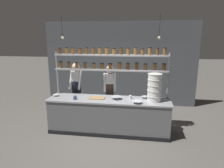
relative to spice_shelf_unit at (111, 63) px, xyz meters
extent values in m
plane|color=#5B5651|center=(-0.01, -0.33, -1.83)|extent=(40.00, 40.00, 0.00)
cube|color=#4C5156|center=(-0.01, 2.14, -0.30)|extent=(5.61, 0.12, 3.07)
cube|color=slate|center=(-0.01, -0.33, -1.39)|extent=(3.15, 0.72, 0.88)
cube|color=#999BA0|center=(-0.01, -0.33, -0.93)|extent=(3.21, 0.76, 0.04)
cube|color=black|center=(-0.01, -0.70, -1.78)|extent=(3.15, 0.03, 0.10)
cylinder|color=#999BA0|center=(-1.54, 0.00, -0.78)|extent=(0.04, 0.04, 2.11)
cylinder|color=#999BA0|center=(1.51, 0.00, -0.78)|extent=(0.04, 0.04, 2.11)
cube|color=#999BA0|center=(-0.01, 0.00, -0.19)|extent=(3.05, 0.28, 0.04)
cylinder|color=brown|center=(-1.42, 0.00, -0.09)|extent=(0.10, 0.10, 0.18)
cylinder|color=black|center=(-1.42, 0.00, 0.01)|extent=(0.10, 0.10, 0.02)
cylinder|color=brown|center=(-1.18, 0.00, -0.09)|extent=(0.08, 0.08, 0.16)
cylinder|color=black|center=(-1.18, 0.00, 0.00)|extent=(0.09, 0.09, 0.02)
cylinder|color=brown|center=(-0.96, 0.00, -0.10)|extent=(0.08, 0.08, 0.15)
cylinder|color=black|center=(-0.96, 0.00, -0.01)|extent=(0.08, 0.08, 0.02)
cylinder|color=brown|center=(-0.72, 0.00, -0.10)|extent=(0.08, 0.08, 0.15)
cylinder|color=black|center=(-0.72, 0.00, -0.01)|extent=(0.08, 0.08, 0.02)
cylinder|color=brown|center=(-0.47, 0.00, -0.10)|extent=(0.09, 0.09, 0.14)
cylinder|color=black|center=(-0.47, 0.00, -0.02)|extent=(0.09, 0.09, 0.02)
cylinder|color=brown|center=(-0.25, 0.00, -0.10)|extent=(0.10, 0.10, 0.15)
cylinder|color=black|center=(-0.25, 0.00, -0.02)|extent=(0.10, 0.10, 0.02)
cylinder|color=brown|center=(-0.02, 0.00, -0.10)|extent=(0.10, 0.10, 0.14)
cylinder|color=black|center=(-0.02, 0.00, -0.02)|extent=(0.10, 0.10, 0.02)
cylinder|color=brown|center=(0.23, 0.00, -0.09)|extent=(0.10, 0.10, 0.17)
cylinder|color=black|center=(0.23, 0.00, 0.01)|extent=(0.10, 0.10, 0.02)
cylinder|color=#513314|center=(0.45, 0.00, -0.09)|extent=(0.09, 0.09, 0.16)
cylinder|color=black|center=(0.45, 0.00, 0.00)|extent=(0.09, 0.09, 0.02)
cylinder|color=#513314|center=(0.69, 0.00, -0.09)|extent=(0.09, 0.09, 0.17)
cylinder|color=black|center=(0.69, 0.00, 0.01)|extent=(0.10, 0.10, 0.02)
cylinder|color=brown|center=(0.92, 0.00, -0.10)|extent=(0.09, 0.09, 0.15)
cylinder|color=black|center=(0.92, 0.00, -0.01)|extent=(0.09, 0.09, 0.02)
cylinder|color=brown|center=(1.15, 0.00, -0.09)|extent=(0.09, 0.09, 0.17)
cylinder|color=black|center=(1.15, 0.00, 0.00)|extent=(0.09, 0.09, 0.02)
cylinder|color=#513314|center=(1.39, 0.00, -0.09)|extent=(0.10, 0.10, 0.16)
cylinder|color=black|center=(1.39, 0.00, 0.00)|extent=(0.10, 0.10, 0.02)
cube|color=#999BA0|center=(-0.01, 0.00, 0.20)|extent=(3.05, 0.28, 0.04)
cylinder|color=#513314|center=(-1.42, 0.00, 0.29)|extent=(0.08, 0.08, 0.15)
cylinder|color=black|center=(-1.42, 0.00, 0.38)|extent=(0.08, 0.08, 0.02)
cylinder|color=brown|center=(-1.23, 0.00, 0.30)|extent=(0.09, 0.09, 0.16)
cylinder|color=black|center=(-1.23, 0.00, 0.39)|extent=(0.09, 0.09, 0.02)
cylinder|color=brown|center=(-1.05, 0.00, 0.30)|extent=(0.10, 0.10, 0.16)
cylinder|color=black|center=(-1.05, 0.00, 0.39)|extent=(0.10, 0.10, 0.02)
cylinder|color=brown|center=(-0.85, 0.00, 0.29)|extent=(0.10, 0.10, 0.14)
cylinder|color=black|center=(-0.85, 0.00, 0.37)|extent=(0.10, 0.10, 0.02)
cylinder|color=brown|center=(-0.67, 0.00, 0.30)|extent=(0.08, 0.08, 0.17)
cylinder|color=black|center=(-0.67, 0.00, 0.40)|extent=(0.08, 0.08, 0.02)
cylinder|color=brown|center=(-0.47, 0.00, 0.30)|extent=(0.09, 0.09, 0.17)
cylinder|color=black|center=(-0.47, 0.00, 0.40)|extent=(0.09, 0.09, 0.02)
cylinder|color=brown|center=(-0.30, 0.00, 0.31)|extent=(0.09, 0.09, 0.17)
cylinder|color=black|center=(-0.30, 0.00, 0.41)|extent=(0.10, 0.10, 0.02)
cylinder|color=brown|center=(-0.11, 0.00, 0.31)|extent=(0.10, 0.10, 0.17)
cylinder|color=black|center=(-0.11, 0.00, 0.40)|extent=(0.10, 0.10, 0.02)
cylinder|color=brown|center=(0.08, 0.00, 0.29)|extent=(0.10, 0.10, 0.15)
cylinder|color=black|center=(0.08, 0.00, 0.38)|extent=(0.10, 0.10, 0.02)
cylinder|color=#513314|center=(0.27, 0.00, 0.31)|extent=(0.08, 0.08, 0.17)
cylinder|color=black|center=(0.27, 0.00, 0.40)|extent=(0.08, 0.08, 0.02)
cylinder|color=brown|center=(0.45, 0.00, 0.30)|extent=(0.10, 0.10, 0.16)
cylinder|color=black|center=(0.45, 0.00, 0.39)|extent=(0.10, 0.10, 0.02)
cylinder|color=brown|center=(0.65, 0.00, 0.31)|extent=(0.10, 0.10, 0.18)
cylinder|color=black|center=(0.65, 0.00, 0.41)|extent=(0.10, 0.10, 0.02)
cylinder|color=brown|center=(0.82, 0.00, 0.29)|extent=(0.08, 0.08, 0.14)
cylinder|color=black|center=(0.82, 0.00, 0.38)|extent=(0.08, 0.08, 0.02)
cylinder|color=brown|center=(1.01, 0.00, 0.31)|extent=(0.10, 0.10, 0.18)
cylinder|color=black|center=(1.01, 0.00, 0.41)|extent=(0.10, 0.10, 0.02)
cylinder|color=brown|center=(1.20, 0.00, 0.30)|extent=(0.08, 0.08, 0.17)
cylinder|color=black|center=(1.20, 0.00, 0.40)|extent=(0.09, 0.09, 0.02)
cylinder|color=brown|center=(1.38, 0.00, 0.31)|extent=(0.09, 0.09, 0.17)
cylinder|color=black|center=(1.38, 0.00, 0.40)|extent=(0.09, 0.09, 0.02)
cylinder|color=black|center=(-1.20, 0.38, -1.41)|extent=(0.11, 0.11, 0.85)
cylinder|color=black|center=(-1.04, 0.36, -1.41)|extent=(0.11, 0.11, 0.85)
cube|color=#232838|center=(-1.12, 0.37, -0.80)|extent=(0.24, 0.19, 0.37)
cube|color=white|center=(-1.12, 0.37, -0.47)|extent=(0.24, 0.20, 0.30)
sphere|color=beige|center=(-1.12, 0.37, -0.18)|extent=(0.22, 0.22, 0.22)
cylinder|color=white|center=(-1.27, 0.33, -0.57)|extent=(0.10, 0.26, 0.56)
cylinder|color=white|center=(-0.98, 0.29, -0.57)|extent=(0.10, 0.26, 0.56)
cylinder|color=black|center=(-0.17, 0.33, -1.42)|extent=(0.11, 0.11, 0.82)
cylinder|color=black|center=(-0.02, 0.36, -1.42)|extent=(0.11, 0.11, 0.82)
cube|color=#473828|center=(-0.09, 0.35, -0.83)|extent=(0.25, 0.21, 0.36)
cube|color=white|center=(-0.09, 0.35, -0.51)|extent=(0.25, 0.22, 0.29)
sphere|color=tan|center=(-0.09, 0.35, -0.23)|extent=(0.22, 0.22, 0.22)
cylinder|color=white|center=(-0.23, 0.26, -0.61)|extent=(0.11, 0.26, 0.54)
cylinder|color=white|center=(0.06, 0.32, -0.61)|extent=(0.11, 0.26, 0.54)
cylinder|color=white|center=(1.15, -0.33, -0.85)|extent=(0.34, 0.34, 0.13)
cylinder|color=silver|center=(1.15, -0.33, -0.78)|extent=(0.36, 0.36, 0.01)
cylinder|color=white|center=(1.15, -0.33, -0.71)|extent=(0.34, 0.34, 0.13)
cylinder|color=silver|center=(1.15, -0.33, -0.64)|extent=(0.36, 0.36, 0.01)
cylinder|color=white|center=(1.15, -0.33, -0.57)|extent=(0.34, 0.34, 0.13)
cylinder|color=silver|center=(1.15, -0.33, -0.50)|extent=(0.36, 0.36, 0.01)
cylinder|color=white|center=(1.15, -0.33, -0.43)|extent=(0.34, 0.34, 0.13)
cylinder|color=silver|center=(1.15, -0.33, -0.35)|extent=(0.36, 0.36, 0.01)
cylinder|color=white|center=(1.15, -0.33, -0.28)|extent=(0.34, 0.34, 0.13)
cylinder|color=silver|center=(1.15, -0.33, -0.21)|extent=(0.36, 0.36, 0.01)
cube|color=#A88456|center=(-0.32, -0.32, -0.90)|extent=(0.40, 0.26, 0.02)
cylinder|color=silver|center=(0.74, -0.58, -0.91)|extent=(0.11, 0.11, 0.01)
cone|color=silver|center=(0.74, -0.58, -0.88)|extent=(0.24, 0.24, 0.06)
cylinder|color=silver|center=(-1.49, -0.28, -0.91)|extent=(0.07, 0.07, 0.01)
cone|color=silver|center=(-1.49, -0.28, -0.89)|extent=(0.16, 0.16, 0.05)
cylinder|color=#B2B7BC|center=(0.93, -0.12, -0.91)|extent=(0.09, 0.09, 0.01)
cone|color=#B2B7BC|center=(0.93, -0.12, -0.89)|extent=(0.19, 0.19, 0.05)
cylinder|color=#B2B7BC|center=(0.19, -0.31, -0.91)|extent=(0.12, 0.12, 0.01)
cone|color=#B2B7BC|center=(0.19, -0.31, -0.88)|extent=(0.27, 0.27, 0.08)
cylinder|color=silver|center=(0.55, -0.24, -0.87)|extent=(0.08, 0.08, 0.10)
cylinder|color=#334C70|center=(-0.87, -0.49, -0.87)|extent=(0.09, 0.09, 0.09)
cylinder|color=black|center=(-1.19, -0.33, 0.92)|extent=(0.01, 0.01, 0.53)
sphere|color=#F9E5B2|center=(-1.19, -0.33, 0.66)|extent=(0.07, 0.07, 0.07)
cylinder|color=black|center=(1.20, -0.33, 0.92)|extent=(0.01, 0.01, 0.53)
sphere|color=#F9E5B2|center=(1.20, -0.33, 0.66)|extent=(0.07, 0.07, 0.07)
camera|label=1|loc=(0.82, -5.27, 0.66)|focal=32.00mm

